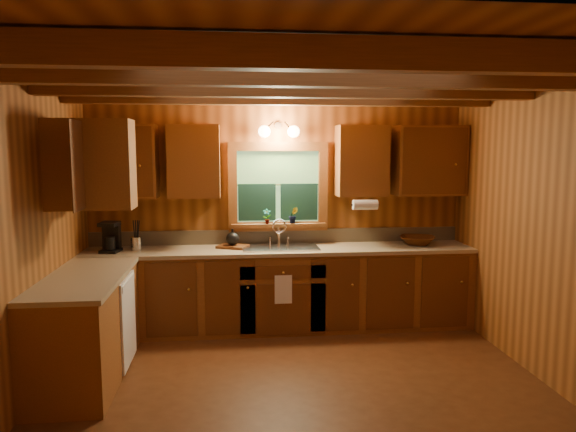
# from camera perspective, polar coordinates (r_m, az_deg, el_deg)

# --- Properties ---
(room) EXTENTS (4.20, 4.20, 4.20)m
(room) POSITION_cam_1_polar(r_m,az_deg,el_deg) (4.27, 1.12, -2.01)
(room) COLOR #532C14
(room) RESTS_ON ground
(ceiling_beams) EXTENTS (4.20, 2.54, 0.18)m
(ceiling_beams) POSITION_cam_1_polar(r_m,az_deg,el_deg) (4.24, 1.17, 14.07)
(ceiling_beams) COLOR brown
(ceiling_beams) RESTS_ON room
(base_cabinets) EXTENTS (4.20, 2.22, 0.86)m
(base_cabinets) POSITION_cam_1_polar(r_m,az_deg,el_deg) (5.68, -5.54, -8.70)
(base_cabinets) COLOR brown
(base_cabinets) RESTS_ON ground
(countertop) EXTENTS (4.20, 2.24, 0.04)m
(countertop) POSITION_cam_1_polar(r_m,az_deg,el_deg) (5.58, -5.45, -4.23)
(countertop) COLOR tan
(countertop) RESTS_ON base_cabinets
(backsplash) EXTENTS (4.20, 0.02, 0.16)m
(backsplash) POSITION_cam_1_polar(r_m,az_deg,el_deg) (6.17, -1.06, -2.15)
(backsplash) COLOR tan
(backsplash) RESTS_ON room
(dishwasher_panel) EXTENTS (0.02, 0.60, 0.80)m
(dishwasher_panel) POSITION_cam_1_polar(r_m,az_deg,el_deg) (5.19, -16.51, -10.52)
(dishwasher_panel) COLOR white
(dishwasher_panel) RESTS_ON base_cabinets
(upper_cabinets) EXTENTS (4.19, 1.77, 0.78)m
(upper_cabinets) POSITION_cam_1_polar(r_m,az_deg,el_deg) (5.60, -6.45, 5.70)
(upper_cabinets) COLOR brown
(upper_cabinets) RESTS_ON room
(window) EXTENTS (1.12, 0.08, 1.00)m
(window) POSITION_cam_1_polar(r_m,az_deg,el_deg) (6.09, -1.05, 2.92)
(window) COLOR brown
(window) RESTS_ON room
(window_sill) EXTENTS (1.06, 0.14, 0.04)m
(window_sill) POSITION_cam_1_polar(r_m,az_deg,el_deg) (6.08, -1.01, -0.95)
(window_sill) COLOR brown
(window_sill) RESTS_ON room
(wall_sconce) EXTENTS (0.45, 0.21, 0.17)m
(wall_sconce) POSITION_cam_1_polar(r_m,az_deg,el_deg) (5.95, -0.96, 8.95)
(wall_sconce) COLOR black
(wall_sconce) RESTS_ON room
(paper_towel_roll) EXTENTS (0.27, 0.11, 0.11)m
(paper_towel_roll) POSITION_cam_1_polar(r_m,az_deg,el_deg) (5.92, 8.15, 1.19)
(paper_towel_roll) COLOR white
(paper_towel_roll) RESTS_ON upper_cabinets
(dish_towel) EXTENTS (0.18, 0.01, 0.30)m
(dish_towel) POSITION_cam_1_polar(r_m,az_deg,el_deg) (5.66, -0.50, -7.77)
(dish_towel) COLOR white
(dish_towel) RESTS_ON base_cabinets
(sink) EXTENTS (0.82, 0.48, 0.43)m
(sink) POSITION_cam_1_polar(r_m,az_deg,el_deg) (5.91, -0.82, -3.78)
(sink) COLOR silver
(sink) RESTS_ON countertop
(coffee_maker) EXTENTS (0.18, 0.23, 0.32)m
(coffee_maker) POSITION_cam_1_polar(r_m,az_deg,el_deg) (5.96, -18.21, -2.11)
(coffee_maker) COLOR black
(coffee_maker) RESTS_ON countertop
(utensil_crock) EXTENTS (0.11, 0.11, 0.32)m
(utensil_crock) POSITION_cam_1_polar(r_m,az_deg,el_deg) (5.97, -15.75, -2.74)
(utensil_crock) COLOR silver
(utensil_crock) RESTS_ON countertop
(cutting_board) EXTENTS (0.37, 0.33, 0.03)m
(cutting_board) POSITION_cam_1_polar(r_m,az_deg,el_deg) (5.93, -5.87, -3.22)
(cutting_board) COLOR #582D12
(cutting_board) RESTS_ON countertop
(teakettle) EXTENTS (0.14, 0.14, 0.18)m
(teakettle) POSITION_cam_1_polar(r_m,az_deg,el_deg) (5.91, -5.88, -2.40)
(teakettle) COLOR black
(teakettle) RESTS_ON cutting_board
(wicker_basket) EXTENTS (0.50, 0.50, 0.10)m
(wicker_basket) POSITION_cam_1_polar(r_m,az_deg,el_deg) (6.26, 13.50, -2.52)
(wicker_basket) COLOR #48230C
(wicker_basket) RESTS_ON countertop
(potted_plant_left) EXTENTS (0.09, 0.06, 0.17)m
(potted_plant_left) POSITION_cam_1_polar(r_m,az_deg,el_deg) (6.02, -2.24, -0.03)
(potted_plant_left) COLOR #582D12
(potted_plant_left) RESTS_ON window_sill
(potted_plant_right) EXTENTS (0.11, 0.09, 0.18)m
(potted_plant_right) POSITION_cam_1_polar(r_m,az_deg,el_deg) (6.06, 0.57, 0.08)
(potted_plant_right) COLOR #582D12
(potted_plant_right) RESTS_ON window_sill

